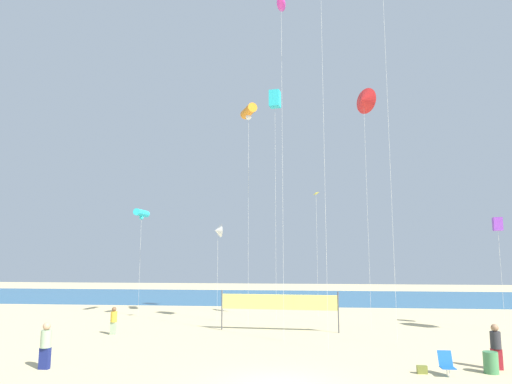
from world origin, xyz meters
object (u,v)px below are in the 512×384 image
kite_yellow_diamond (316,198)px  beachgoer_charcoal_shirt (496,345)px  trash_barrel (491,363)px  kite_orange_tube (249,112)px  kite_white_delta (218,231)px  kite_cyan_tube (142,213)px  beachgoer_mustard_shirt (114,320)px  beach_handbag (422,370)px  kite_cyan_box (275,99)px  folding_beach_chair (446,363)px  kite_cyan_diamond (321,6)px  kite_magenta_inflatable (281,5)px  volleyball_net (279,304)px  beachgoer_sage_shirt (46,344)px  kite_violet_box (498,224)px  kite_red_delta (364,100)px

kite_yellow_diamond → beachgoer_charcoal_shirt: bearing=-67.0°
trash_barrel → kite_orange_tube: 21.32m
kite_white_delta → kite_cyan_tube: bearing=161.0°
kite_orange_tube → kite_yellow_diamond: size_ratio=1.58×
beachgoer_mustard_shirt → kite_white_delta: size_ratio=0.23×
beach_handbag → kite_cyan_box: size_ratio=0.02×
folding_beach_chair → kite_yellow_diamond: size_ratio=0.09×
kite_cyan_box → trash_barrel: bearing=-57.0°
folding_beach_chair → kite_cyan_diamond: (-4.21, 4.66, 17.49)m
kite_magenta_inflatable → beachgoer_mustard_shirt: bearing=174.0°
volleyball_net → kite_white_delta: (-4.50, 3.77, 4.67)m
volleyball_net → kite_cyan_box: kite_cyan_box is taller
beach_handbag → kite_cyan_tube: kite_cyan_tube is taller
kite_cyan_tube → kite_white_delta: kite_cyan_tube is taller
trash_barrel → kite_cyan_diamond: size_ratio=0.04×
beachgoer_charcoal_shirt → kite_cyan_box: kite_cyan_box is taller
kite_cyan_diamond → beachgoer_sage_shirt: bearing=-155.7°
kite_magenta_inflatable → kite_violet_box: bearing=19.6°
folding_beach_chair → kite_orange_tube: 20.70m
trash_barrel → kite_cyan_box: bearing=123.0°
trash_barrel → kite_orange_tube: bearing=132.9°
kite_cyan_tube → kite_red_delta: (16.61, -4.78, 6.90)m
kite_cyan_tube → kite_orange_tube: size_ratio=0.54×
beachgoer_mustard_shirt → beachgoer_sage_shirt: size_ratio=0.86×
volleyball_net → kite_cyan_diamond: kite_cyan_diamond is taller
kite_cyan_diamond → kite_orange_tube: 9.53m
kite_yellow_diamond → beach_handbag: bearing=-78.3°
kite_cyan_tube → kite_magenta_inflatable: kite_magenta_inflatable is taller
volleyball_net → trash_barrel: bearing=-46.6°
beachgoer_mustard_shirt → beachgoer_charcoal_shirt: (18.64, -6.40, 0.11)m
kite_magenta_inflatable → kite_yellow_diamond: bearing=78.0°
beachgoer_charcoal_shirt → kite_cyan_tube: bearing=39.2°
beach_handbag → kite_white_delta: 17.99m
kite_magenta_inflatable → volleyball_net: bearing=97.6°
beachgoer_sage_shirt → beach_handbag: (14.91, 0.76, -0.82)m
beachgoer_sage_shirt → volleyball_net: volleyball_net is taller
beachgoer_charcoal_shirt → kite_cyan_tube: kite_cyan_tube is taller
kite_cyan_box → kite_orange_tube: bearing=-126.0°
kite_red_delta → kite_violet_box: bearing=2.5°
trash_barrel → kite_white_delta: kite_white_delta is taller
beachgoer_mustard_shirt → kite_cyan_diamond: (12.14, -2.90, 17.12)m
kite_magenta_inflatable → kite_white_delta: bearing=125.4°
beachgoer_charcoal_shirt → kite_red_delta: 17.21m
trash_barrel → kite_cyan_box: 23.07m
kite_red_delta → kite_magenta_inflatable: bearing=-140.1°
kite_violet_box → kite_cyan_diamond: bearing=-149.1°
beachgoer_sage_shirt → kite_violet_box: kite_violet_box is taller
folding_beach_chair → volleyball_net: (-6.86, 9.68, 1.16)m
kite_cyan_box → beachgoer_charcoal_shirt: bearing=-54.4°
kite_red_delta → beachgoer_sage_shirt: bearing=-141.8°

